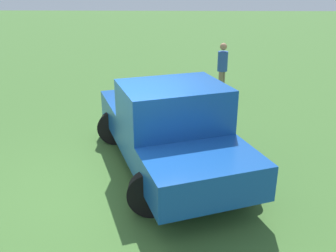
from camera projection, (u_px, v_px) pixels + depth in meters
name	position (u px, v px, depth m)	size (l,w,h in m)	color
ground_plane	(121.00, 183.00, 7.08)	(80.00, 80.00, 0.00)	#3D662D
pickup_truck	(170.00, 126.00, 7.22)	(3.39, 5.05, 1.81)	black
person_bystander	(222.00, 67.00, 11.93)	(0.43, 0.43, 1.72)	#7A6B51
traffic_cone	(208.00, 100.00, 10.99)	(0.32, 0.32, 0.55)	orange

